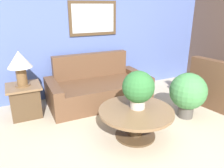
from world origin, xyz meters
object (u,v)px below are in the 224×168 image
(couch_main, at_px, (98,88))
(potted_plant_on_table, at_px, (138,88))
(side_table, at_px, (25,100))
(table_lamp, at_px, (20,63))
(coffee_table, at_px, (136,117))
(potted_plant_floor, at_px, (188,92))
(armchair, at_px, (217,88))

(couch_main, relative_size, potted_plant_on_table, 3.48)
(side_table, bearing_deg, table_lamp, 0.00)
(coffee_table, height_order, potted_plant_floor, potted_plant_floor)
(armchair, distance_m, table_lamp, 3.72)
(potted_plant_on_table, bearing_deg, side_table, 137.10)
(couch_main, xyz_separation_m, armchair, (2.16, -1.02, -0.00))
(couch_main, distance_m, table_lamp, 1.52)
(armchair, relative_size, side_table, 2.23)
(coffee_table, height_order, side_table, side_table)
(side_table, bearing_deg, potted_plant_floor, -26.42)
(table_lamp, height_order, potted_plant_floor, table_lamp)
(table_lamp, bearing_deg, coffee_table, -44.88)
(couch_main, relative_size, coffee_table, 1.79)
(couch_main, bearing_deg, armchair, -25.32)
(couch_main, bearing_deg, potted_plant_on_table, -86.48)
(couch_main, bearing_deg, table_lamp, -179.59)
(coffee_table, distance_m, side_table, 1.97)
(coffee_table, bearing_deg, side_table, 135.12)
(side_table, height_order, potted_plant_on_table, potted_plant_on_table)
(coffee_table, height_order, potted_plant_on_table, potted_plant_on_table)
(couch_main, height_order, table_lamp, table_lamp)
(couch_main, height_order, coffee_table, couch_main)
(couch_main, xyz_separation_m, side_table, (-1.36, -0.01, 0.01))
(armchair, height_order, coffee_table, armchair)
(couch_main, xyz_separation_m, potted_plant_on_table, (0.08, -1.35, 0.46))
(couch_main, bearing_deg, potted_plant_floor, -47.71)
(couch_main, distance_m, coffee_table, 1.40)
(potted_plant_on_table, bearing_deg, potted_plant_floor, 5.44)
(potted_plant_floor, bearing_deg, side_table, 153.58)
(table_lamp, relative_size, potted_plant_on_table, 1.06)
(armchair, xyz_separation_m, side_table, (-3.52, 1.01, 0.01))
(potted_plant_floor, bearing_deg, table_lamp, 153.58)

